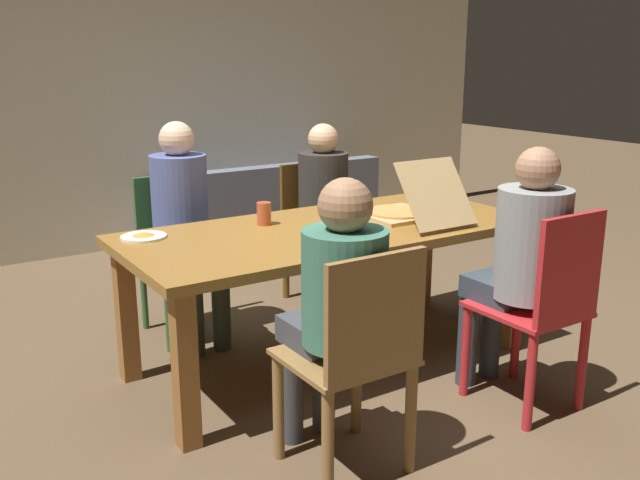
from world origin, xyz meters
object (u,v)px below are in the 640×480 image
at_px(plate_1, 351,229).
at_px(drinking_glass_0, 507,208).
at_px(pizza_box_0, 405,210).
at_px(chair_0, 543,306).
at_px(chair_3, 176,245).
at_px(person_3, 185,215).
at_px(person_0, 522,254).
at_px(chair_2, 317,225).
at_px(person_2, 328,199).
at_px(dining_table, 330,244).
at_px(couch, 270,214).
at_px(person_1, 337,297).
at_px(chair_1, 357,357).
at_px(drinking_glass_1, 264,214).
at_px(plate_0, 144,236).

relative_size(plate_1, drinking_glass_0, 2.21).
bearing_deg(pizza_box_0, chair_0, -85.26).
distance_m(chair_3, person_3, 0.26).
bearing_deg(person_0, plate_1, 124.26).
distance_m(chair_2, pizza_box_0, 1.05).
xyz_separation_m(chair_0, chair_2, (0.00, 1.90, -0.02)).
bearing_deg(person_2, dining_table, -122.75).
height_order(chair_2, couch, chair_2).
height_order(chair_0, plate_1, chair_0).
xyz_separation_m(drinking_glass_0, couch, (-0.03, 2.64, -0.54)).
height_order(person_1, chair_2, person_1).
relative_size(person_2, drinking_glass_0, 10.96).
bearing_deg(person_1, plate_1, 51.18).
relative_size(chair_3, drinking_glass_0, 8.53).
bearing_deg(person_1, drinking_glass_0, 17.73).
bearing_deg(chair_1, person_1, 90.00).
bearing_deg(chair_1, drinking_glass_0, 22.53).
height_order(person_0, person_1, person_0).
bearing_deg(person_2, drinking_glass_1, -143.64).
xyz_separation_m(person_1, person_2, (1.02, 1.60, -0.00)).
height_order(plate_1, couch, plate_1).
distance_m(person_0, plate_1, 0.84).
bearing_deg(couch, chair_1, -113.38).
distance_m(chair_0, person_2, 1.78).
xyz_separation_m(chair_2, plate_0, (-1.40, -0.63, 0.26)).
bearing_deg(pizza_box_0, chair_3, 134.38).
relative_size(person_1, drinking_glass_0, 10.92).
bearing_deg(plate_1, person_2, 62.87).
distance_m(person_1, plate_1, 0.86).
bearing_deg(couch, plate_0, -131.87).
distance_m(dining_table, person_2, 0.95).
bearing_deg(chair_2, person_1, -120.34).
relative_size(dining_table, person_2, 1.81).
height_order(person_0, chair_1, person_0).
bearing_deg(person_3, pizza_box_0, -40.53).
relative_size(person_0, drinking_glass_1, 10.28).
bearing_deg(chair_1, chair_3, 90.00).
height_order(chair_0, chair_3, chair_0).
bearing_deg(plate_0, person_3, 48.15).
bearing_deg(dining_table, couch, 68.69).
bearing_deg(drinking_glass_1, chair_2, 42.31).
bearing_deg(drinking_glass_0, plate_1, 166.32).
bearing_deg(drinking_glass_1, person_1, -102.86).
xyz_separation_m(pizza_box_0, couch, (0.46, 2.36, -0.53)).
xyz_separation_m(dining_table, person_0, (0.51, -0.82, 0.07)).
bearing_deg(person_3, dining_table, -55.91).
xyz_separation_m(chair_2, chair_3, (-1.02, -0.04, 0.02)).
distance_m(person_1, drinking_glass_1, 1.05).
xyz_separation_m(chair_1, couch, (1.40, 3.23, -0.23)).
bearing_deg(chair_3, person_3, -90.00).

